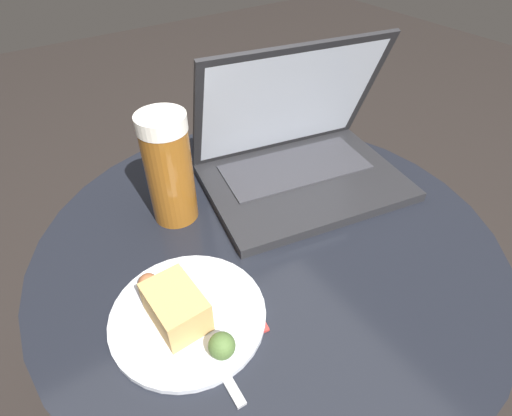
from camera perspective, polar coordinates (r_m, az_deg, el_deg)
ground_plane at (r=1.11m, az=1.15°, el=-24.51°), size 6.00×6.00×0.00m
table at (r=0.75m, az=1.57°, el=-10.97°), size 0.75×0.75×0.54m
napkin at (r=0.56m, az=-7.83°, el=-15.38°), size 0.17×0.13×0.00m
laptop at (r=0.76m, az=6.12°, el=7.48°), size 0.41×0.33×0.26m
beer_glass at (r=0.66m, az=-12.31°, el=5.44°), size 0.08×0.08×0.19m
snack_plate at (r=0.55m, az=-10.25°, el=-14.40°), size 0.21×0.21×0.06m
fork at (r=0.55m, az=-7.68°, el=-17.62°), size 0.03×0.18×0.00m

